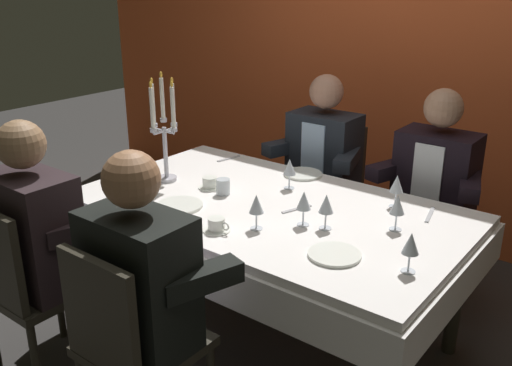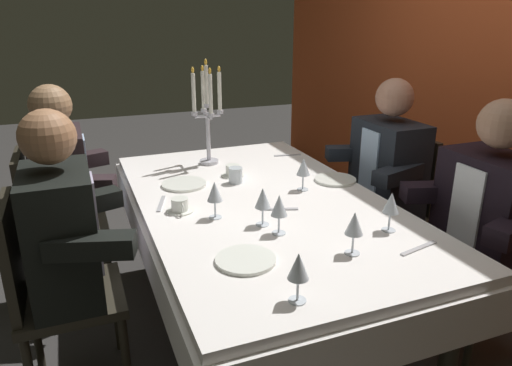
% 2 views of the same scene
% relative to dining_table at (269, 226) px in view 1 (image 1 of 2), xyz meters
% --- Properties ---
extents(ground_plane, '(12.00, 12.00, 0.00)m').
position_rel_dining_table_xyz_m(ground_plane, '(0.00, 0.00, -0.62)').
color(ground_plane, '#353331').
extents(back_wall, '(6.00, 0.12, 2.70)m').
position_rel_dining_table_xyz_m(back_wall, '(0.00, 1.66, 0.73)').
color(back_wall, '#E25A2B').
rests_on(back_wall, ground_plane).
extents(dining_table, '(1.94, 1.14, 0.74)m').
position_rel_dining_table_xyz_m(dining_table, '(0.00, 0.00, 0.00)').
color(dining_table, white).
rests_on(dining_table, ground_plane).
extents(candelabra, '(0.19, 0.19, 0.60)m').
position_rel_dining_table_xyz_m(candelabra, '(-0.65, -0.07, 0.40)').
color(candelabra, silver).
rests_on(candelabra, dining_table).
extents(dinner_plate_0, '(0.23, 0.23, 0.01)m').
position_rel_dining_table_xyz_m(dinner_plate_0, '(-0.33, -0.29, 0.13)').
color(dinner_plate_0, white).
rests_on(dinner_plate_0, dining_table).
extents(dinner_plate_1, '(0.22, 0.22, 0.01)m').
position_rel_dining_table_xyz_m(dinner_plate_1, '(-0.10, 0.46, 0.13)').
color(dinner_plate_1, white).
rests_on(dinner_plate_1, dining_table).
extents(dinner_plate_2, '(0.22, 0.22, 0.01)m').
position_rel_dining_table_xyz_m(dinner_plate_2, '(0.53, -0.28, 0.13)').
color(dinner_plate_2, white).
rests_on(dinner_plate_2, dining_table).
extents(wine_glass_0, '(0.07, 0.07, 0.16)m').
position_rel_dining_table_xyz_m(wine_glass_0, '(0.62, 0.11, 0.23)').
color(wine_glass_0, silver).
rests_on(wine_glass_0, dining_table).
extents(wine_glass_1, '(0.07, 0.07, 0.16)m').
position_rel_dining_table_xyz_m(wine_glass_1, '(0.51, 0.35, 0.23)').
color(wine_glass_1, silver).
rests_on(wine_glass_1, dining_table).
extents(wine_glass_2, '(0.07, 0.07, 0.16)m').
position_rel_dining_table_xyz_m(wine_glass_2, '(-0.04, 0.24, 0.24)').
color(wine_glass_2, silver).
rests_on(wine_glass_2, dining_table).
extents(wine_glass_3, '(0.07, 0.07, 0.16)m').
position_rel_dining_table_xyz_m(wine_glass_3, '(0.82, -0.22, 0.23)').
color(wine_glass_3, silver).
rests_on(wine_glass_3, dining_table).
extents(wine_glass_4, '(0.07, 0.07, 0.16)m').
position_rel_dining_table_xyz_m(wine_glass_4, '(0.27, -0.10, 0.23)').
color(wine_glass_4, silver).
rests_on(wine_glass_4, dining_table).
extents(wine_glass_5, '(0.07, 0.07, 0.16)m').
position_rel_dining_table_xyz_m(wine_glass_5, '(0.13, -0.26, 0.23)').
color(wine_glass_5, silver).
rests_on(wine_glass_5, dining_table).
extents(wine_glass_6, '(0.07, 0.07, 0.16)m').
position_rel_dining_table_xyz_m(wine_glass_6, '(0.37, -0.07, 0.24)').
color(wine_glass_6, silver).
rests_on(wine_glass_6, dining_table).
extents(water_tumbler_0, '(0.07, 0.07, 0.08)m').
position_rel_dining_table_xyz_m(water_tumbler_0, '(-0.27, -0.04, 0.16)').
color(water_tumbler_0, silver).
rests_on(water_tumbler_0, dining_table).
extents(coffee_cup_0, '(0.13, 0.12, 0.06)m').
position_rel_dining_table_xyz_m(coffee_cup_0, '(-0.38, -0.01, 0.15)').
color(coffee_cup_0, white).
rests_on(coffee_cup_0, dining_table).
extents(coffee_cup_1, '(0.13, 0.12, 0.06)m').
position_rel_dining_table_xyz_m(coffee_cup_1, '(0.01, -0.39, 0.15)').
color(coffee_cup_1, white).
rests_on(coffee_cup_1, dining_table).
extents(knife_0, '(0.19, 0.08, 0.01)m').
position_rel_dining_table_xyz_m(knife_0, '(-0.11, -0.45, 0.12)').
color(knife_0, '#B7B7BC').
rests_on(knife_0, dining_table).
extents(fork_1, '(0.07, 0.17, 0.01)m').
position_rel_dining_table_xyz_m(fork_1, '(0.15, 0.03, 0.12)').
color(fork_1, '#B7B7BC').
rests_on(fork_1, dining_table).
extents(knife_2, '(0.06, 0.19, 0.01)m').
position_rel_dining_table_xyz_m(knife_2, '(0.68, 0.36, 0.12)').
color(knife_2, '#B7B7BC').
rests_on(knife_2, dining_table).
extents(fork_3, '(0.05, 0.17, 0.01)m').
position_rel_dining_table_xyz_m(fork_3, '(-0.62, 0.43, 0.12)').
color(fork_3, '#B7B7BC').
rests_on(fork_3, dining_table).
extents(seated_diner_0, '(0.63, 0.48, 1.24)m').
position_rel_dining_table_xyz_m(seated_diner_0, '(-0.65, -0.89, 0.11)').
color(seated_diner_0, '#2D291F').
rests_on(seated_diner_0, ground_plane).
extents(seated_diner_1, '(0.63, 0.48, 1.24)m').
position_rel_dining_table_xyz_m(seated_diner_1, '(-0.22, 0.89, 0.11)').
color(seated_diner_1, '#2D291F').
rests_on(seated_diner_1, ground_plane).
extents(seated_diner_2, '(0.63, 0.48, 1.24)m').
position_rel_dining_table_xyz_m(seated_diner_2, '(0.05, -0.89, 0.11)').
color(seated_diner_2, '#2D291F').
rests_on(seated_diner_2, ground_plane).
extents(seated_diner_3, '(0.63, 0.48, 1.24)m').
position_rel_dining_table_xyz_m(seated_diner_3, '(0.50, 0.89, 0.11)').
color(seated_diner_3, '#2D291F').
rests_on(seated_diner_3, ground_plane).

